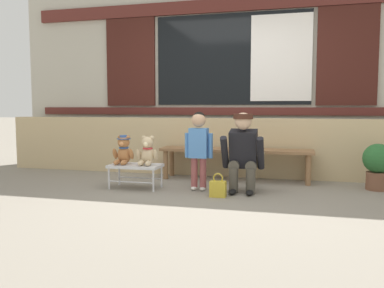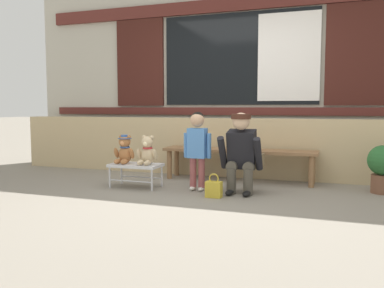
% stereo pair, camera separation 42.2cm
% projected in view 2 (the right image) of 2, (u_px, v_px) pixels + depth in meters
% --- Properties ---
extents(ground_plane, '(60.00, 60.00, 0.00)m').
position_uv_depth(ground_plane, '(202.00, 196.00, 4.61)').
color(ground_plane, gray).
extents(brick_low_wall, '(7.07, 0.25, 0.85)m').
position_uv_depth(brick_low_wall, '(232.00, 147.00, 5.91)').
color(brick_low_wall, tan).
rests_on(brick_low_wall, ground).
extents(shop_facade, '(7.22, 0.26, 3.68)m').
position_uv_depth(shop_facade, '(241.00, 54.00, 6.27)').
color(shop_facade, '#B7B2A3').
rests_on(shop_facade, ground).
extents(wooden_bench_long, '(2.10, 0.40, 0.44)m').
position_uv_depth(wooden_bench_long, '(239.00, 154.00, 5.51)').
color(wooden_bench_long, '#8E6642').
rests_on(wooden_bench_long, ground).
extents(small_display_bench, '(0.64, 0.36, 0.30)m').
position_uv_depth(small_display_bench, '(136.00, 166.00, 5.08)').
color(small_display_bench, silver).
rests_on(small_display_bench, ground).
extents(teddy_bear_with_hat, '(0.28, 0.27, 0.36)m').
position_uv_depth(teddy_bear_with_hat, '(124.00, 150.00, 5.11)').
color(teddy_bear_with_hat, '#A86B3D').
rests_on(teddy_bear_with_hat, small_display_bench).
extents(teddy_bear_plain, '(0.28, 0.26, 0.36)m').
position_uv_depth(teddy_bear_plain, '(147.00, 151.00, 5.01)').
color(teddy_bear_plain, '#CCB289').
rests_on(teddy_bear_plain, small_display_bench).
extents(child_standing, '(0.35, 0.18, 0.96)m').
position_uv_depth(child_standing, '(197.00, 142.00, 4.86)').
color(child_standing, '#994C4C').
rests_on(child_standing, ground).
extents(adult_crouching, '(0.50, 0.49, 0.95)m').
position_uv_depth(adult_crouching, '(242.00, 153.00, 4.72)').
color(adult_crouching, '#4C473D').
rests_on(adult_crouching, ground).
extents(handbag_on_ground, '(0.18, 0.11, 0.27)m').
position_uv_depth(handbag_on_ground, '(214.00, 189.00, 4.53)').
color(handbag_on_ground, gold).
rests_on(handbag_on_ground, ground).
extents(potted_plant, '(0.36, 0.36, 0.57)m').
position_uv_depth(potted_plant, '(383.00, 166.00, 4.72)').
color(potted_plant, brown).
rests_on(potted_plant, ground).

